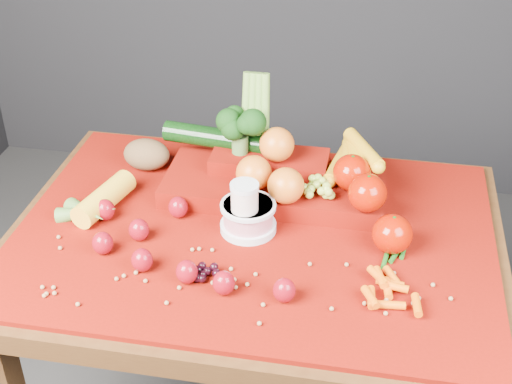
% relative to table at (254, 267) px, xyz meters
% --- Properties ---
extents(table, '(1.10, 0.80, 0.75)m').
position_rel_table_xyz_m(table, '(0.00, 0.00, 0.00)').
color(table, '#331A0B').
rests_on(table, ground).
extents(red_cloth, '(1.05, 0.75, 0.01)m').
position_rel_table_xyz_m(red_cloth, '(0.00, 0.00, 0.10)').
color(red_cloth, '#6B0A03').
rests_on(red_cloth, table).
extents(milk_glass, '(0.06, 0.06, 0.13)m').
position_rel_table_xyz_m(milk_glass, '(-0.02, -0.02, 0.18)').
color(milk_glass, beige).
rests_on(milk_glass, red_cloth).
extents(yogurt_bowl, '(0.13, 0.13, 0.07)m').
position_rel_table_xyz_m(yogurt_bowl, '(-0.01, -0.00, 0.14)').
color(yogurt_bowl, silver).
rests_on(yogurt_bowl, red_cloth).
extents(strawberry_scatter, '(0.48, 0.28, 0.06)m').
position_rel_table_xyz_m(strawberry_scatter, '(-0.16, -0.13, 0.13)').
color(strawberry_scatter, maroon).
rests_on(strawberry_scatter, red_cloth).
extents(dark_grape_cluster, '(0.06, 0.05, 0.03)m').
position_rel_table_xyz_m(dark_grape_cluster, '(-0.06, -0.18, 0.12)').
color(dark_grape_cluster, black).
rests_on(dark_grape_cluster, red_cloth).
extents(soybean_scatter, '(0.84, 0.24, 0.01)m').
position_rel_table_xyz_m(soybean_scatter, '(0.00, -0.20, 0.11)').
color(soybean_scatter, '#A17445').
rests_on(soybean_scatter, red_cloth).
extents(corn_ear, '(0.22, 0.25, 0.06)m').
position_rel_table_xyz_m(corn_ear, '(-0.37, -0.01, 0.13)').
color(corn_ear, gold).
rests_on(corn_ear, red_cloth).
extents(potato, '(0.12, 0.09, 0.08)m').
position_rel_table_xyz_m(potato, '(-0.32, 0.21, 0.15)').
color(potato, brown).
rests_on(potato, red_cloth).
extents(baby_carrot_pile, '(0.17, 0.17, 0.03)m').
position_rel_table_xyz_m(baby_carrot_pile, '(0.31, -0.16, 0.12)').
color(baby_carrot_pile, '#E55C08').
rests_on(baby_carrot_pile, red_cloth).
extents(green_bean_pile, '(0.14, 0.12, 0.01)m').
position_rel_table_xyz_m(green_bean_pile, '(0.31, -0.01, 0.11)').
color(green_bean_pile, '#145212').
rests_on(green_bean_pile, red_cloth).
extents(produce_mound, '(0.62, 0.37, 0.27)m').
position_rel_table_xyz_m(produce_mound, '(0.05, 0.15, 0.17)').
color(produce_mound, '#6B0A03').
rests_on(produce_mound, red_cloth).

